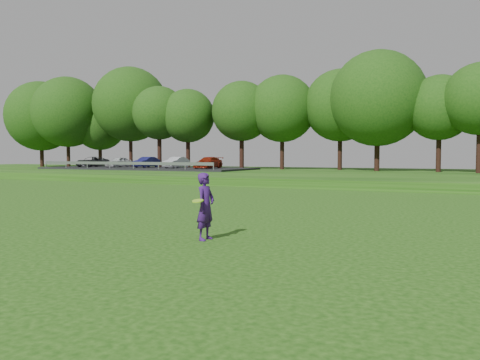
% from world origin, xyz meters
% --- Properties ---
extents(ground, '(140.00, 140.00, 0.00)m').
position_xyz_m(ground, '(0.00, 0.00, 0.00)').
color(ground, '#153F0C').
rests_on(ground, ground).
extents(berm, '(130.00, 30.00, 0.60)m').
position_xyz_m(berm, '(0.00, 34.00, 0.30)').
color(berm, '#153F0C').
rests_on(berm, ground).
extents(walking_path, '(130.00, 1.60, 0.04)m').
position_xyz_m(walking_path, '(0.00, 20.00, 0.02)').
color(walking_path, gray).
rests_on(walking_path, ground).
extents(treeline, '(104.00, 7.00, 15.00)m').
position_xyz_m(treeline, '(0.00, 38.00, 8.10)').
color(treeline, '#18440F').
rests_on(treeline, berm).
extents(parking_lot, '(24.00, 9.00, 1.38)m').
position_xyz_m(parking_lot, '(-24.22, 32.81, 1.03)').
color(parking_lot, black).
rests_on(parking_lot, berm).
extents(woman, '(0.42, 0.85, 1.69)m').
position_xyz_m(woman, '(2.62, 0.67, 0.85)').
color(woman, '#3B1665').
rests_on(woman, ground).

